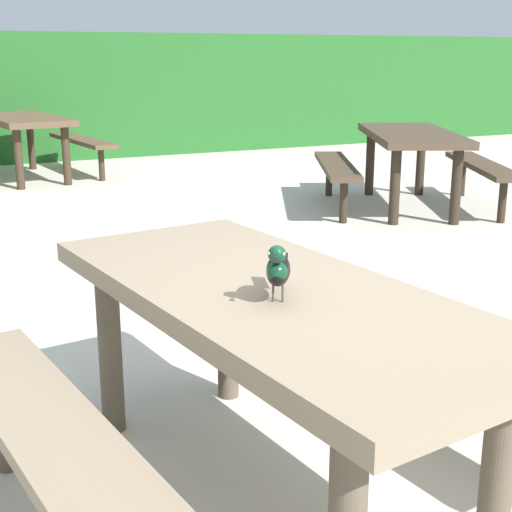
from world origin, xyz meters
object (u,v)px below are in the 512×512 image
object	(u,v)px
bird_grackle	(278,268)
picnic_table_mid_left	(410,151)
picnic_table_foreground	(270,340)
picnic_table_mid_right	(24,132)

from	to	relation	value
bird_grackle	picnic_table_mid_left	world-z (taller)	bird_grackle
picnic_table_foreground	picnic_table_mid_left	size ratio (longest dim) A/B	0.85
picnic_table_mid_left	picnic_table_mid_right	bearing A→B (deg)	131.74
bird_grackle	picnic_table_mid_right	size ratio (longest dim) A/B	0.14
bird_grackle	picnic_table_mid_right	distance (m)	7.25
bird_grackle	picnic_table_mid_left	bearing A→B (deg)	48.37
picnic_table_foreground	picnic_table_mid_right	xyz separation A→B (m)	(0.31, 7.09, 0.00)
bird_grackle	picnic_table_mid_left	xyz separation A→B (m)	(3.40, 3.83, -0.29)
picnic_table_mid_left	picnic_table_foreground	bearing A→B (deg)	-132.34
picnic_table_mid_left	picnic_table_mid_right	xyz separation A→B (m)	(-3.04, 3.41, 0.00)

